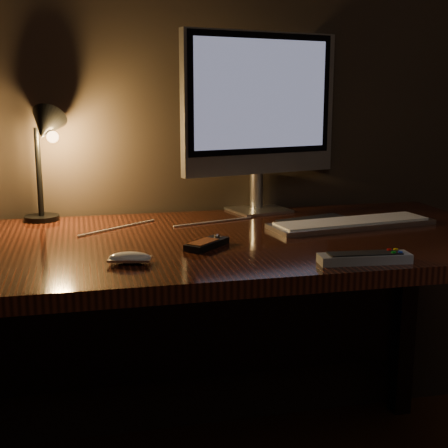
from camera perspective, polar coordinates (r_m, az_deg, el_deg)
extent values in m
cube|color=black|center=(1.98, -3.71, 18.66)|extent=(4.00, 0.02, 2.70)
cube|color=#3B170D|center=(1.61, -1.04, -1.98)|extent=(1.60, 0.75, 0.04)
cube|color=black|center=(2.28, 16.18, -8.14)|extent=(0.06, 0.06, 0.71)
cube|color=black|center=(2.01, -3.08, -7.29)|extent=(1.48, 0.02, 0.51)
cube|color=silver|center=(1.98, 3.19, 1.31)|extent=(0.20, 0.19, 0.01)
cylinder|color=silver|center=(1.99, 2.98, 3.17)|extent=(0.05, 0.05, 0.11)
cube|color=silver|center=(1.94, 3.34, 10.92)|extent=(0.51, 0.16, 0.43)
cube|color=black|center=(1.92, 3.51, 11.76)|extent=(0.48, 0.13, 0.36)
cube|color=#9298C7|center=(1.92, 3.53, 11.76)|extent=(0.44, 0.11, 0.32)
cube|color=silver|center=(1.78, 11.60, 0.08)|extent=(0.49, 0.20, 0.02)
cube|color=black|center=(1.82, 9.09, 0.20)|extent=(0.26, 0.23, 0.00)
ellipsoid|color=white|center=(1.38, -8.59, -3.22)|extent=(0.10, 0.07, 0.02)
cube|color=black|center=(1.51, -1.57, -1.84)|extent=(0.13, 0.13, 0.02)
cube|color=brown|center=(1.51, -1.57, -1.54)|extent=(0.09, 0.09, 0.00)
sphere|color=silver|center=(1.51, -1.57, -1.49)|extent=(0.01, 0.01, 0.01)
cube|color=gray|center=(1.41, 12.73, -3.09)|extent=(0.21, 0.07, 0.02)
cube|color=black|center=(1.40, 12.75, -2.64)|extent=(0.17, 0.05, 0.00)
cylinder|color=red|center=(1.40, 12.75, -2.52)|extent=(0.01, 0.01, 0.00)
cylinder|color=#0C8C19|center=(1.40, 12.75, -2.52)|extent=(0.01, 0.01, 0.00)
cylinder|color=gold|center=(1.40, 12.75, -2.52)|extent=(0.01, 0.01, 0.00)
cylinder|color=#1433BF|center=(1.40, 12.75, -2.52)|extent=(0.01, 0.01, 0.00)
cylinder|color=black|center=(1.90, -16.32, 0.53)|extent=(0.11, 0.11, 0.01)
cylinder|color=black|center=(1.88, -16.56, 4.57)|extent=(0.02, 0.02, 0.26)
cone|color=black|center=(1.83, -16.01, 8.55)|extent=(0.15, 0.16, 0.13)
sphere|color=#FFB266|center=(1.82, -15.40, 7.69)|extent=(0.03, 0.03, 0.03)
cylinder|color=white|center=(1.75, -5.21, -0.13)|extent=(0.48, 0.23, 0.00)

